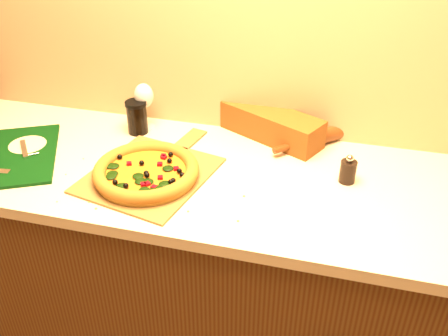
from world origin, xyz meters
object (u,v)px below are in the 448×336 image
(wine_glass, at_px, (144,97))
(dark_jar, at_px, (137,117))
(pepper_grinder, at_px, (348,171))
(cutting_board, at_px, (12,156))
(pizza, at_px, (146,172))
(rolling_pin, at_px, (321,137))
(side_plate, at_px, (28,146))
(pizza_peel, at_px, (152,173))

(wine_glass, distance_m, dark_jar, 0.08)
(pepper_grinder, bearing_deg, wine_glass, 166.52)
(cutting_board, distance_m, pepper_grinder, 1.14)
(pizza, xyz_separation_m, dark_jar, (-0.15, 0.29, 0.03))
(rolling_pin, height_order, wine_glass, wine_glass)
(wine_glass, relative_size, side_plate, 1.37)
(dark_jar, bearing_deg, pizza, -62.44)
(pizza_peel, relative_size, wine_glass, 3.21)
(pepper_grinder, distance_m, side_plate, 1.12)
(pizza, distance_m, rolling_pin, 0.64)
(pizza_peel, relative_size, cutting_board, 1.19)
(cutting_board, bearing_deg, side_plate, 53.40)
(pizza, height_order, rolling_pin, same)
(pepper_grinder, relative_size, side_plate, 0.75)
(rolling_pin, bearing_deg, cutting_board, -160.29)
(pizza_peel, height_order, pizza, pizza)
(dark_jar, bearing_deg, wine_glass, 70.28)
(cutting_board, height_order, side_plate, cutting_board)
(dark_jar, bearing_deg, cutting_board, -141.33)
(wine_glass, bearing_deg, side_plate, -144.86)
(rolling_pin, xyz_separation_m, wine_glass, (-0.66, -0.04, 0.10))
(cutting_board, distance_m, side_plate, 0.08)
(pizza_peel, xyz_separation_m, rolling_pin, (0.52, 0.34, 0.02))
(wine_glass, xyz_separation_m, side_plate, (-0.36, -0.25, -0.12))
(pepper_grinder, relative_size, wine_glass, 0.55)
(pizza, distance_m, dark_jar, 0.33)
(cutting_board, bearing_deg, wine_glass, 14.90)
(pizza_peel, relative_size, dark_jar, 4.58)
(pizza_peel, distance_m, rolling_pin, 0.62)
(pizza, height_order, side_plate, pizza)
(pizza_peel, height_order, wine_glass, wine_glass)
(pizza, xyz_separation_m, rolling_pin, (0.52, 0.38, -0.00))
(pizza, relative_size, rolling_pin, 1.09)
(pizza, xyz_separation_m, pepper_grinder, (0.63, 0.15, 0.01))
(pepper_grinder, xyz_separation_m, wine_glass, (-0.76, 0.18, 0.09))
(cutting_board, xyz_separation_m, side_plate, (0.01, 0.08, -0.00))
(pepper_grinder, relative_size, rolling_pin, 0.32)
(pizza_peel, bearing_deg, rolling_pin, 45.56)
(wine_glass, bearing_deg, pizza, -67.82)
(pizza_peel, height_order, cutting_board, cutting_board)
(pizza_peel, bearing_deg, wine_glass, 127.39)
(pizza_peel, xyz_separation_m, side_plate, (-0.50, 0.05, 0.00))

